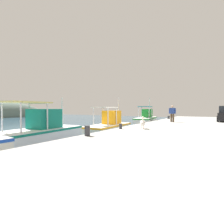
# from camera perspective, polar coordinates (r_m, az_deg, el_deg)

# --- Properties ---
(water_surface) EXTENTS (60.00, 60.00, 0.00)m
(water_surface) POSITION_cam_1_polar(r_m,az_deg,el_deg) (27.17, -31.04, -3.45)
(water_surface) COLOR #2D4C60
(water_surface) RESTS_ON ground
(quay_pier) EXTENTS (36.00, 10.00, 0.80)m
(quay_pier) POSITION_cam_1_polar(r_m,az_deg,el_deg) (12.71, 26.67, -6.83)
(quay_pier) COLOR #9E9E99
(quay_pier) RESTS_ON ground
(distant_hill_third) EXTENTS (21.02, 8.81, 7.33)m
(distant_hill_third) POSITION_cam_1_polar(r_m,az_deg,el_deg) (49.67, -31.58, -1.37)
(distant_hill_third) COLOR #596B60
(distant_hill_third) RESTS_ON ground
(fishing_boat_second) EXTENTS (6.48, 2.73, 2.91)m
(fishing_boat_second) POSITION_cam_1_polar(r_m,az_deg,el_deg) (11.40, -23.12, -6.18)
(fishing_boat_second) COLOR white
(fishing_boat_second) RESTS_ON ground
(fishing_boat_third) EXTENTS (5.76, 2.37, 3.22)m
(fishing_boat_third) POSITION_cam_1_polar(r_m,az_deg,el_deg) (15.83, -1.06, -4.30)
(fishing_boat_third) COLOR silver
(fishing_boat_third) RESTS_ON ground
(fishing_boat_fourth) EXTENTS (5.92, 2.64, 3.54)m
(fishing_boat_fourth) POSITION_cam_1_polar(r_m,az_deg,el_deg) (22.55, 10.87, -2.42)
(fishing_boat_fourth) COLOR white
(fishing_boat_fourth) RESTS_ON ground
(pelican) EXTENTS (0.95, 0.57, 0.82)m
(pelican) POSITION_cam_1_polar(r_m,az_deg,el_deg) (11.93, 9.78, -3.37)
(pelican) COLOR tan
(pelican) RESTS_ON quay_pier
(fisherman_standing) EXTENTS (0.24, 0.66, 1.61)m
(fisherman_standing) POSITION_cam_1_polar(r_m,az_deg,el_deg) (18.21, 18.71, -0.25)
(fisherman_standing) COLOR #4C3823
(fisherman_standing) RESTS_ON quay_pier
(mooring_bollard_nearest) EXTENTS (0.27, 0.27, 0.51)m
(mooring_bollard_nearest) POSITION_cam_1_polar(r_m,az_deg,el_deg) (8.85, -7.90, -5.96)
(mooring_bollard_nearest) COLOR #333338
(mooring_bollard_nearest) RESTS_ON quay_pier
(mooring_bollard_second) EXTENTS (0.20, 0.20, 0.35)m
(mooring_bollard_second) POSITION_cam_1_polar(r_m,az_deg,el_deg) (11.69, 2.79, -4.55)
(mooring_bollard_second) COLOR #333338
(mooring_bollard_second) RESTS_ON quay_pier
(mooring_bollard_third) EXTENTS (0.28, 0.28, 0.37)m
(mooring_bollard_third) POSITION_cam_1_polar(r_m,az_deg,el_deg) (23.55, 17.64, -1.62)
(mooring_bollard_third) COLOR #333338
(mooring_bollard_third) RESTS_ON quay_pier
(mooring_bollard_fourth) EXTENTS (0.25, 0.25, 0.41)m
(mooring_bollard_fourth) POSITION_cam_1_polar(r_m,az_deg,el_deg) (26.00, 18.96, -1.31)
(mooring_bollard_fourth) COLOR #333338
(mooring_bollard_fourth) RESTS_ON quay_pier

